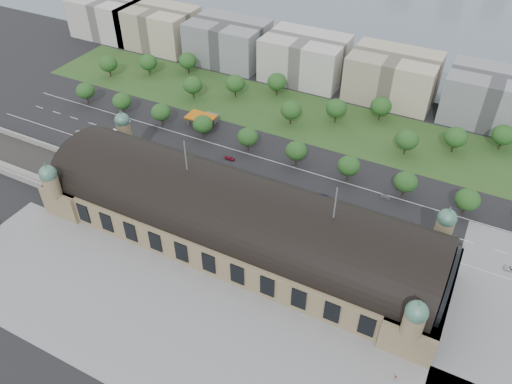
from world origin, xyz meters
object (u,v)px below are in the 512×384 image
at_px(traffic_car_4, 323,196).
at_px(bus_east, 336,216).
at_px(parked_car_2, 176,176).
at_px(bus_west, 267,194).
at_px(pedestrian_0, 395,378).
at_px(parked_car_0, 145,166).
at_px(traffic_car_6, 511,269).
at_px(traffic_car_5, 385,197).
at_px(parked_car_4, 187,179).
at_px(parked_car_3, 174,175).
at_px(traffic_car_3, 230,158).
at_px(parked_car_5, 179,177).
at_px(petrol_station, 206,117).
at_px(traffic_car_0, 79,132).
at_px(bus_mid, 261,191).
at_px(parked_car_6, 224,192).
at_px(traffic_car_2, 162,148).
at_px(parked_car_1, 159,170).

bearing_deg(traffic_car_4, bus_east, 36.42).
relative_size(parked_car_2, bus_west, 0.36).
distance_m(bus_east, pedestrian_0, 68.12).
relative_size(traffic_car_4, parked_car_0, 1.01).
bearing_deg(parked_car_0, traffic_car_6, 57.74).
distance_m(traffic_car_5, parked_car_4, 83.32).
relative_size(traffic_car_5, parked_car_3, 0.95).
bearing_deg(traffic_car_4, parked_car_4, -78.68).
bearing_deg(traffic_car_3, parked_car_3, 141.25).
height_order(parked_car_0, parked_car_4, parked_car_4).
relative_size(parked_car_0, parked_car_5, 0.78).
bearing_deg(parked_car_0, bus_west, 60.24).
xyz_separation_m(petrol_station, parked_car_2, (11.79, -44.28, -2.31)).
bearing_deg(traffic_car_0, petrol_station, 128.65).
distance_m(parked_car_5, bus_east, 69.58).
xyz_separation_m(bus_mid, pedestrian_0, (71.18, -56.15, -0.93)).
xyz_separation_m(parked_car_5, parked_car_6, (22.80, 0.00, 0.02)).
relative_size(traffic_car_5, parked_car_6, 0.77).
bearing_deg(pedestrian_0, petrol_station, 166.60).
bearing_deg(bus_west, bus_east, -89.96).
bearing_deg(traffic_car_3, parked_car_5, 145.66).
relative_size(traffic_car_2, parked_car_3, 1.44).
distance_m(bus_mid, bus_east, 32.62).
relative_size(petrol_station, bus_west, 1.13).
xyz_separation_m(traffic_car_4, traffic_car_5, (22.85, 11.10, -0.04)).
bearing_deg(traffic_car_5, bus_east, 150.94).
bearing_deg(parked_car_0, parked_car_2, 54.25).
bearing_deg(traffic_car_6, parked_car_3, -89.65).
distance_m(traffic_car_0, parked_car_6, 86.62).
relative_size(traffic_car_6, bus_east, 0.42).
height_order(parked_car_3, bus_mid, bus_mid).
bearing_deg(parked_car_6, bus_west, 76.73).
xyz_separation_m(parked_car_2, parked_car_3, (-1.07, 0.00, 0.06)).
xyz_separation_m(traffic_car_0, traffic_car_5, (146.38, 19.86, -0.00)).
relative_size(traffic_car_3, traffic_car_4, 1.17).
xyz_separation_m(parked_car_1, parked_car_4, (14.24, 0.10, -0.07)).
relative_size(parked_car_0, bus_east, 0.34).
distance_m(traffic_car_0, pedestrian_0, 180.85).
relative_size(traffic_car_3, parked_car_3, 1.15).
bearing_deg(parked_car_2, parked_car_4, 69.98).
height_order(parked_car_0, bus_east, bus_east).
height_order(parked_car_5, bus_mid, bus_mid).
distance_m(parked_car_6, pedestrian_0, 98.76).
height_order(parked_car_4, bus_mid, bus_mid).
bearing_deg(parked_car_0, traffic_car_4, 66.23).
xyz_separation_m(traffic_car_6, parked_car_1, (-142.65, -9.18, 0.09)).
distance_m(traffic_car_5, parked_car_6, 66.13).
bearing_deg(traffic_car_6, parked_car_0, -90.04).
bearing_deg(traffic_car_0, parked_car_2, 85.59).
distance_m(parked_car_4, bus_west, 35.81).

